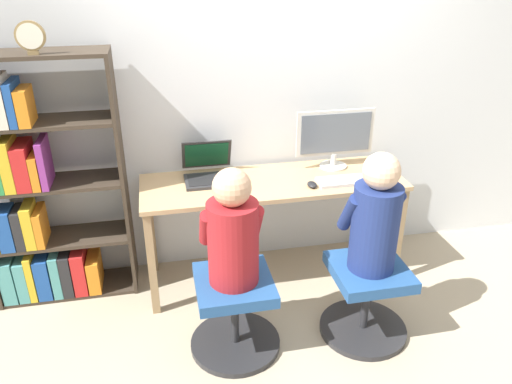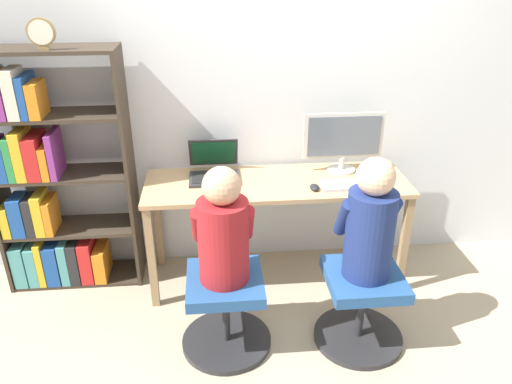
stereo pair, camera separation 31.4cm
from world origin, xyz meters
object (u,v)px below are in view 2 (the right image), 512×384
object	(u,v)px
desk_clock	(41,33)
desktop_monitor	(344,140)
keyboard	(350,185)
office_chair_left	(361,305)
bookshelf	(47,189)
office_chair_right	(226,309)
person_at_monitor	(370,224)
person_at_laptop	(223,231)
laptop	(214,170)

from	to	relation	value
desk_clock	desktop_monitor	bearing A→B (deg)	3.39
keyboard	office_chair_left	size ratio (longest dim) A/B	0.71
office_chair_left	desk_clock	world-z (taller)	desk_clock
bookshelf	desktop_monitor	bearing A→B (deg)	0.92
desktop_monitor	office_chair_left	bearing A→B (deg)	-93.31
office_chair_right	keyboard	bearing A→B (deg)	32.20
office_chair_right	person_at_monitor	bearing A→B (deg)	-2.27
desktop_monitor	person_at_laptop	xyz separation A→B (m)	(-0.86, -0.80, -0.20)
laptop	keyboard	distance (m)	0.92
keyboard	office_chair_left	distance (m)	0.78
laptop	office_chair_left	bearing A→B (deg)	-44.22
laptop	person_at_monitor	size ratio (longest dim) A/B	0.49
laptop	bookshelf	world-z (taller)	bookshelf
desktop_monitor	laptop	bearing A→B (deg)	-178.73
person_at_monitor	person_at_laptop	size ratio (longest dim) A/B	1.05
office_chair_left	person_at_laptop	xyz separation A→B (m)	(-0.81, 0.04, 0.53)
office_chair_left	desk_clock	size ratio (longest dim) A/B	2.98
person_at_monitor	office_chair_left	bearing A→B (deg)	-90.00
desk_clock	office_chair_right	bearing A→B (deg)	-35.21
laptop	person_at_laptop	size ratio (longest dim) A/B	0.52
desktop_monitor	keyboard	xyz separation A→B (m)	(-0.00, -0.27, -0.21)
person_at_laptop	desk_clock	bearing A→B (deg)	144.97
keyboard	office_chair_right	xyz separation A→B (m)	(-0.85, -0.54, -0.53)
person_at_monitor	desk_clock	size ratio (longest dim) A/B	3.96
desk_clock	office_chair_left	bearing A→B (deg)	-22.19
person_at_laptop	keyboard	bearing A→B (deg)	31.98
keyboard	office_chair_right	bearing A→B (deg)	-147.80
laptop	bookshelf	bearing A→B (deg)	-179.35
laptop	office_chair_right	distance (m)	0.97
laptop	office_chair_left	world-z (taller)	laptop
laptop	keyboard	world-z (taller)	laptop
desktop_monitor	office_chair_left	size ratio (longest dim) A/B	1.03
person_at_laptop	bookshelf	xyz separation A→B (m)	(-1.16, 0.77, -0.06)
keyboard	bookshelf	distance (m)	2.02
desktop_monitor	keyboard	world-z (taller)	desktop_monitor
laptop	person_at_laptop	xyz separation A→B (m)	(0.03, -0.78, -0.03)
laptop	desk_clock	size ratio (longest dim) A/B	1.95
person_at_monitor	desk_clock	distance (m)	2.15
desktop_monitor	desk_clock	distance (m)	1.99
desktop_monitor	person_at_laptop	distance (m)	1.19
keyboard	bookshelf	bearing A→B (deg)	173.34
person_at_laptop	person_at_monitor	bearing A→B (deg)	-2.59
keyboard	desk_clock	size ratio (longest dim) A/B	2.11
desk_clock	person_at_monitor	bearing A→B (deg)	-22.05
person_at_laptop	desk_clock	distance (m)	1.54
person_at_laptop	desk_clock	world-z (taller)	desk_clock
keyboard	desk_clock	world-z (taller)	desk_clock
keyboard	office_chair_right	size ratio (longest dim) A/B	0.71
desk_clock	person_at_laptop	bearing A→B (deg)	-35.03
laptop	person_at_laptop	world-z (taller)	person_at_laptop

